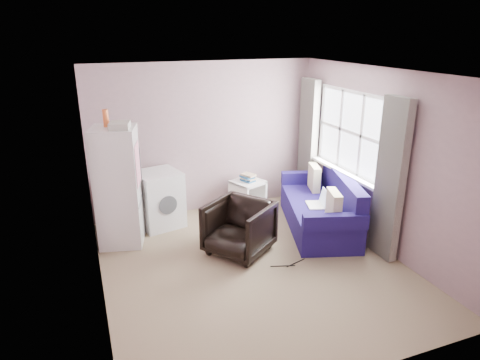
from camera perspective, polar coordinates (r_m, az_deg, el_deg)
The scene contains 8 objects.
room at distance 5.29m, azimuth 2.00°, elevation 0.55°, with size 3.84×4.24×2.54m.
armchair at distance 5.93m, azimuth -0.14°, elevation -6.08°, with size 0.79×0.74×0.82m, color black.
fridge at distance 6.27m, azimuth -15.94°, elevation -0.82°, with size 0.72×0.72×1.96m.
washing_machine at distance 6.84m, azimuth -10.70°, elevation -2.35°, with size 0.75×0.75×0.89m.
side_table at distance 7.36m, azimuth 1.03°, elevation -1.74°, with size 0.62×0.62×0.65m.
sofa at distance 6.81m, azimuth 10.93°, elevation -3.78°, with size 1.44×2.14×0.88m.
window_dressing at distance 6.74m, azimuth 13.61°, elevation 2.88°, with size 0.17×2.62×2.18m.
floor_cables at distance 5.84m, azimuth 6.59°, elevation -11.11°, with size 0.52×0.12×0.01m.
Camera 1 is at (-1.95, -4.59, 2.96)m, focal length 32.00 mm.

